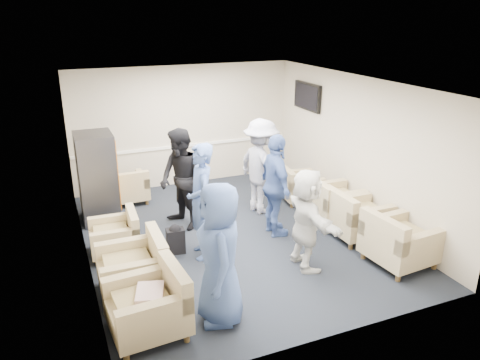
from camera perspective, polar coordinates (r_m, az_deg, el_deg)
name	(u,v)px	position (r m, az deg, el deg)	size (l,w,h in m)	color
floor	(234,236)	(8.43, -0.69, -6.82)	(6.00, 6.00, 0.00)	black
ceiling	(234,84)	(7.60, -0.78, 11.67)	(6.00, 6.00, 0.00)	white
back_wall	(184,126)	(10.65, -6.82, 6.53)	(5.00, 0.02, 2.70)	beige
front_wall	(333,239)	(5.45, 11.24, -7.12)	(5.00, 0.02, 2.70)	beige
left_wall	(79,184)	(7.40, -18.98, -0.46)	(0.02, 6.00, 2.70)	beige
right_wall	(357,148)	(9.10, 14.06, 3.76)	(0.02, 6.00, 2.70)	beige
chair_rail	(185,146)	(10.75, -6.69, 4.18)	(4.98, 0.04, 0.06)	white
tv	(307,96)	(10.38, 8.19, 10.04)	(0.10, 1.00, 0.58)	black
armchair_left_near	(152,307)	(6.06, -10.68, -14.93)	(0.97, 0.97, 0.73)	tan
armchair_left_mid	(137,269)	(6.87, -12.50, -10.55)	(0.92, 0.92, 0.72)	tan
armchair_left_far	(117,236)	(7.99, -14.71, -6.66)	(0.80, 0.80, 0.61)	tan
armchair_right_near	(397,243)	(7.77, 18.61, -7.31)	(1.01, 1.01, 0.75)	tan
armchair_right_midnear	(354,217)	(8.49, 13.75, -4.45)	(0.93, 0.93, 0.74)	tan
armchair_right_midfar	(332,204)	(8.96, 11.16, -2.92)	(0.94, 0.94, 0.74)	tan
armchair_right_far	(298,187)	(9.90, 7.11, -0.82)	(0.86, 0.86, 0.62)	tan
armchair_corner	(128,188)	(10.00, -13.48, -1.01)	(0.81, 0.81, 0.63)	tan
vending_machine	(98,177)	(9.17, -16.97, 0.30)	(0.69, 0.80, 1.69)	#4E4E56
backpack	(176,238)	(7.85, -7.86, -7.03)	(0.32, 0.24, 0.51)	black
pillow	(150,295)	(5.96, -10.92, -13.55)	(0.43, 0.32, 0.12)	beige
person_front_left	(220,254)	(5.89, -2.50, -9.05)	(0.92, 0.60, 1.88)	#415C9C
person_mid_left	(201,202)	(7.43, -4.75, -2.64)	(0.69, 0.45, 1.90)	#415C9C
person_back_left	(181,180)	(8.49, -7.17, 0.05)	(0.90, 0.70, 1.85)	black
person_back_right	(261,167)	(9.09, 2.59, 1.63)	(1.21, 0.70, 1.88)	silver
person_mid_right	(276,186)	(8.17, 4.38, -0.72)	(1.08, 0.45, 1.84)	#415C9C
person_front_right	(307,219)	(7.22, 8.14, -4.75)	(1.49, 0.48, 1.61)	silver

